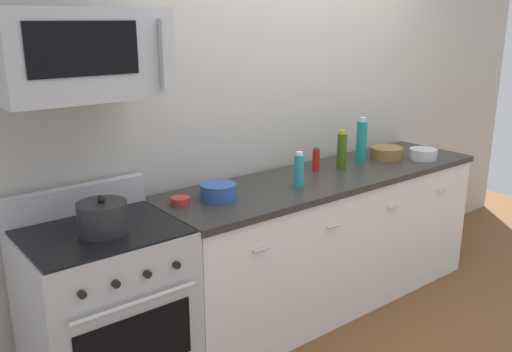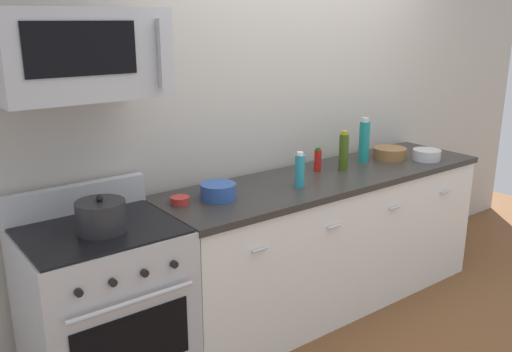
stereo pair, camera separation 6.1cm
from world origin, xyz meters
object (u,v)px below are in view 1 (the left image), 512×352
(range_oven, at_px, (107,312))
(bottle_dish_soap, at_px, (299,170))
(bottle_hot_sauce_red, at_px, (316,160))
(bowl_red_small, at_px, (180,201))
(bowl_wooden_salad, at_px, (387,152))
(bowl_steel_prep, at_px, (423,154))
(bowl_blue_mixing, at_px, (218,191))
(bottle_sparkling_teal, at_px, (362,141))
(microwave, at_px, (80,54))
(stockpot, at_px, (103,217))
(bottle_olive_oil, at_px, (342,151))

(range_oven, xyz_separation_m, bottle_dish_soap, (1.23, -0.09, 0.55))
(range_oven, relative_size, bottle_dish_soap, 4.90)
(bottle_hot_sauce_red, height_order, bowl_red_small, bottle_hot_sauce_red)
(bottle_hot_sauce_red, distance_m, bowl_wooden_salad, 0.65)
(bowl_steel_prep, relative_size, bowl_blue_mixing, 0.98)
(range_oven, relative_size, bottle_sparkling_teal, 3.37)
(bottle_dish_soap, bearing_deg, microwave, 173.88)
(bowl_red_small, distance_m, stockpot, 0.52)
(bowl_blue_mixing, bearing_deg, microwave, 178.15)
(bowl_steel_prep, bearing_deg, bowl_blue_mixing, 174.19)
(bowl_wooden_salad, height_order, bowl_blue_mixing, bowl_blue_mixing)
(bottle_hot_sauce_red, height_order, bowl_blue_mixing, bottle_hot_sauce_red)
(stockpot, bearing_deg, range_oven, 90.00)
(bowl_wooden_salad, xyz_separation_m, bowl_blue_mixing, (-1.50, -0.01, 0.00))
(bottle_dish_soap, height_order, bottle_hot_sauce_red, bottle_dish_soap)
(bottle_hot_sauce_red, xyz_separation_m, bowl_wooden_salad, (0.64, -0.08, -0.03))
(bowl_red_small, height_order, bowl_blue_mixing, bowl_blue_mixing)
(microwave, bearing_deg, bowl_red_small, 3.40)
(range_oven, relative_size, bowl_red_small, 10.31)
(bowl_steel_prep, bearing_deg, bowl_red_small, 173.28)
(bottle_olive_oil, distance_m, bottle_hot_sauce_red, 0.18)
(bottle_sparkling_teal, xyz_separation_m, bowl_steel_prep, (0.40, -0.24, -0.11))
(microwave, relative_size, bowl_blue_mixing, 3.70)
(bowl_red_small, bearing_deg, bowl_steel_prep, -6.72)
(bottle_dish_soap, height_order, bowl_steel_prep, bottle_dish_soap)
(bowl_blue_mixing, bearing_deg, bottle_sparkling_teal, 2.99)
(bottle_sparkling_teal, bearing_deg, bottle_olive_oil, -166.67)
(range_oven, height_order, bottle_sparkling_teal, bottle_sparkling_teal)
(range_oven, xyz_separation_m, bowl_wooden_salad, (2.21, 0.04, 0.49))
(bowl_steel_prep, height_order, bowl_blue_mixing, bowl_blue_mixing)
(bottle_sparkling_teal, relative_size, bowl_blue_mixing, 1.58)
(range_oven, relative_size, bottle_olive_oil, 3.98)
(bowl_wooden_salad, distance_m, bowl_blue_mixing, 1.50)
(range_oven, xyz_separation_m, bowl_steel_prep, (2.39, -0.15, 0.49))
(microwave, relative_size, bowl_steel_prep, 3.79)
(bowl_wooden_salad, distance_m, bowl_steel_prep, 0.26)
(bowl_wooden_salad, height_order, stockpot, stockpot)
(microwave, xyz_separation_m, bowl_blue_mixing, (0.71, -0.02, -0.78))
(bottle_olive_oil, bearing_deg, range_oven, -179.18)
(stockpot, bearing_deg, bottle_olive_oil, 2.59)
(bottle_hot_sauce_red, bearing_deg, microwave, -177.34)
(microwave, xyz_separation_m, bowl_steel_prep, (2.39, -0.19, -0.79))
(range_oven, distance_m, bottle_sparkling_teal, 2.08)
(bottle_olive_oil, distance_m, bottle_dish_soap, 0.50)
(bottle_dish_soap, relative_size, bottle_hot_sauce_red, 1.38)
(bowl_red_small, bearing_deg, bottle_dish_soap, -12.43)
(bottle_hot_sauce_red, xyz_separation_m, bowl_red_small, (-1.07, -0.04, -0.05))
(stockpot, bearing_deg, bowl_steel_prep, -2.29)
(bowl_blue_mixing, bearing_deg, bottle_dish_soap, -11.91)
(bowl_steel_prep, bearing_deg, bottle_olive_oil, 165.57)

